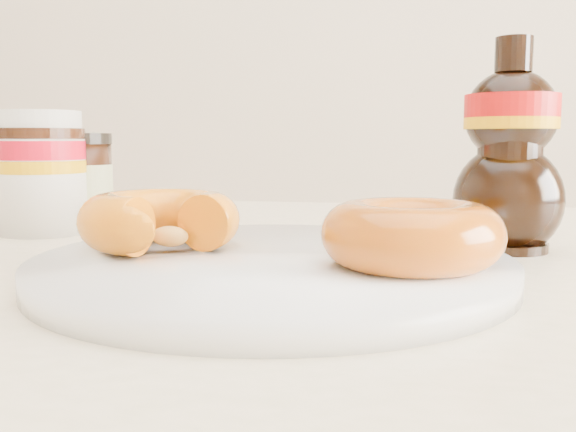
% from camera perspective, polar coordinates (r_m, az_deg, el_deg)
% --- Properties ---
extents(dining_table, '(1.40, 0.90, 0.75)m').
position_cam_1_polar(dining_table, '(0.51, -8.21, -12.99)').
color(dining_table, beige).
rests_on(dining_table, ground).
extents(plate, '(0.30, 0.30, 0.02)m').
position_cam_1_polar(plate, '(0.41, -1.39, -4.51)').
color(plate, white).
rests_on(plate, dining_table).
extents(donut_bitten, '(0.13, 0.13, 0.04)m').
position_cam_1_polar(donut_bitten, '(0.45, -11.31, -0.37)').
color(donut_bitten, orange).
rests_on(donut_bitten, plate).
extents(donut_whole, '(0.12, 0.12, 0.04)m').
position_cam_1_polar(donut_whole, '(0.38, 10.94, -1.61)').
color(donut_whole, '#A0380A').
rests_on(donut_whole, plate).
extents(nutella_jar, '(0.08, 0.08, 0.12)m').
position_cam_1_polar(nutella_jar, '(0.65, -21.09, 4.02)').
color(nutella_jar, white).
rests_on(nutella_jar, dining_table).
extents(syrup_bottle, '(0.10, 0.09, 0.17)m').
position_cam_1_polar(syrup_bottle, '(0.54, 19.13, 5.93)').
color(syrup_bottle, black).
rests_on(syrup_bottle, dining_table).
extents(dark_jar, '(0.06, 0.06, 0.10)m').
position_cam_1_polar(dark_jar, '(0.68, -17.77, 2.90)').
color(dark_jar, black).
rests_on(dark_jar, dining_table).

